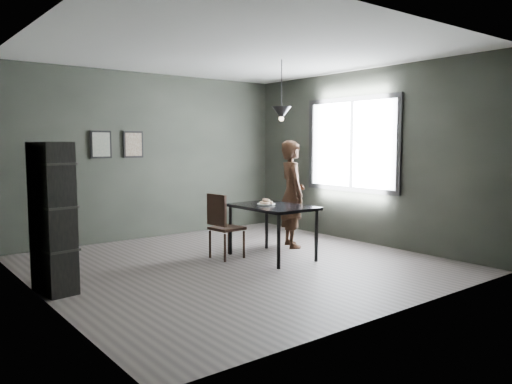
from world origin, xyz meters
TOP-DOWN VIEW (x-y plane):
  - ground at (0.00, 0.00)m, footprint 5.00×5.00m
  - back_wall at (0.00, 2.50)m, footprint 5.00×0.10m
  - ceiling at (0.00, 0.00)m, footprint 5.00×5.00m
  - window_assembly at (2.47, 0.20)m, footprint 0.04×1.96m
  - cafe_table at (0.60, 0.00)m, footprint 0.80×1.20m
  - white_plate at (0.55, 0.08)m, footprint 0.23×0.23m
  - donut_pile at (0.55, 0.08)m, footprint 0.18×0.19m
  - woman at (1.34, 0.41)m, footprint 0.61×0.72m
  - wood_chair at (0.01, 0.38)m, footprint 0.42×0.42m
  - shelf_unit at (-2.32, 0.19)m, footprint 0.37×0.58m
  - pendant_lamp at (0.85, 0.10)m, footprint 0.28×0.28m
  - framed_print_left at (-0.90, 2.47)m, footprint 0.34×0.04m
  - framed_print_right at (-0.35, 2.47)m, footprint 0.34×0.04m

SIDE VIEW (x-z plane):
  - ground at x=0.00m, z-range 0.00..0.00m
  - wood_chair at x=0.01m, z-range 0.06..0.98m
  - cafe_table at x=0.60m, z-range 0.30..1.05m
  - white_plate at x=0.55m, z-range 0.75..0.76m
  - donut_pile at x=0.55m, z-range 0.75..0.83m
  - shelf_unit at x=-2.32m, z-range 0.00..1.64m
  - woman at x=1.34m, z-range 0.00..1.66m
  - back_wall at x=0.00m, z-range 0.00..2.80m
  - window_assembly at x=2.47m, z-range 0.82..2.38m
  - framed_print_left at x=-0.90m, z-range 1.38..1.82m
  - framed_print_right at x=-0.35m, z-range 1.38..1.82m
  - pendant_lamp at x=0.85m, z-range 1.62..2.48m
  - ceiling at x=0.00m, z-range 2.79..2.81m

